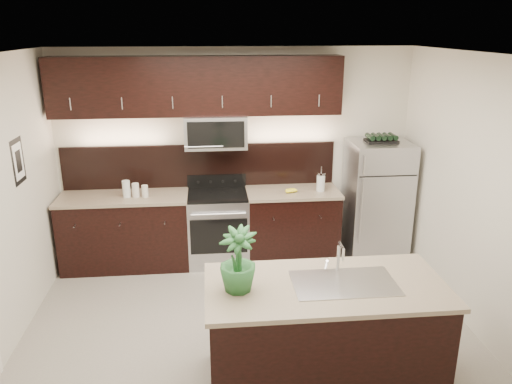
{
  "coord_description": "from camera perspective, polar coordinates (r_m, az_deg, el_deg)",
  "views": [
    {
      "loc": [
        -0.36,
        -4.27,
        2.92
      ],
      "look_at": [
        0.13,
        0.55,
        1.31
      ],
      "focal_mm": 35.0,
      "sensor_mm": 36.0,
      "label": 1
    }
  ],
  "objects": [
    {
      "name": "plant",
      "position": [
        3.91,
        -2.1,
        -7.76
      ],
      "size": [
        0.38,
        0.38,
        0.52
      ],
      "primitive_type": "imported",
      "rotation": [
        0.0,
        0.0,
        -0.38
      ],
      "color": "#245C29",
      "rests_on": "island"
    },
    {
      "name": "counter_run",
      "position": [
        6.45,
        -6.17,
        -4.12
      ],
      "size": [
        3.51,
        0.65,
        0.94
      ],
      "color": "black",
      "rests_on": "ground"
    },
    {
      "name": "ground",
      "position": [
        5.19,
        -0.81,
        -15.93
      ],
      "size": [
        4.5,
        4.5,
        0.0
      ],
      "primitive_type": "plane",
      "color": "gray",
      "rests_on": "ground"
    },
    {
      "name": "wine_rack",
      "position": [
        6.42,
        14.13,
        5.95
      ],
      "size": [
        0.39,
        0.24,
        0.09
      ],
      "color": "black",
      "rests_on": "refrigerator"
    },
    {
      "name": "bananas",
      "position": [
        6.28,
        3.6,
        0.14
      ],
      "size": [
        0.19,
        0.17,
        0.05
      ],
      "primitive_type": "ellipsoid",
      "rotation": [
        0.0,
        0.0,
        0.31
      ],
      "color": "yellow",
      "rests_on": "counter_run"
    },
    {
      "name": "canisters",
      "position": [
        6.27,
        -13.84,
        0.24
      ],
      "size": [
        0.31,
        0.1,
        0.21
      ],
      "rotation": [
        0.0,
        0.0,
        -0.08
      ],
      "color": "silver",
      "rests_on": "counter_run"
    },
    {
      "name": "upper_fixtures",
      "position": [
        6.16,
        -6.45,
        10.93
      ],
      "size": [
        3.49,
        0.4,
        1.66
      ],
      "color": "black",
      "rests_on": "counter_run"
    },
    {
      "name": "french_press",
      "position": [
        6.36,
        7.41,
        1.13
      ],
      "size": [
        0.11,
        0.11,
        0.31
      ],
      "rotation": [
        0.0,
        0.0,
        0.28
      ],
      "color": "silver",
      "rests_on": "counter_run"
    },
    {
      "name": "room_walls",
      "position": [
        4.42,
        -2.3,
        2.21
      ],
      "size": [
        4.52,
        4.02,
        2.71
      ],
      "color": "beige",
      "rests_on": "ground"
    },
    {
      "name": "sink_faucet",
      "position": [
        4.19,
        10.0,
        -9.98
      ],
      "size": [
        0.84,
        0.5,
        0.28
      ],
      "color": "silver",
      "rests_on": "island"
    },
    {
      "name": "refrigerator",
      "position": [
        6.64,
        13.59,
        -1.01
      ],
      "size": [
        0.75,
        0.68,
        1.56
      ],
      "primitive_type": "cube",
      "color": "#B2B2B7",
      "rests_on": "ground"
    },
    {
      "name": "island",
      "position": [
        4.39,
        7.72,
        -15.76
      ],
      "size": [
        1.96,
        0.96,
        0.94
      ],
      "color": "black",
      "rests_on": "ground"
    }
  ]
}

